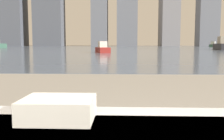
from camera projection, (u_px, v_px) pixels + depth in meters
The scene contains 7 objects.
towel_stack at pixel (58, 109), 0.90m from camera, with size 0.26×0.20×0.08m.
harbor_water at pixel (121, 48), 61.66m from camera, with size 180.00×110.00×0.01m.
harbor_boat_3 at pixel (103, 49), 24.59m from camera, with size 1.75×3.14×1.11m.
harbor_boat_4 at pixel (213, 45), 76.50m from camera, with size 3.56×4.71×1.70m.
harbor_boat_5 at pixel (223, 45), 36.48m from camera, with size 2.50×5.45×1.97m.
skyline_tower_0 at pixel (12, 7), 117.43m from camera, with size 11.36×10.14×36.29m.
skyline_tower_4 at pixel (169, 16), 115.05m from camera, with size 7.89×13.20×28.02m.
Camera 1 is at (0.04, 0.05, 0.84)m, focal length 40.00 mm.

